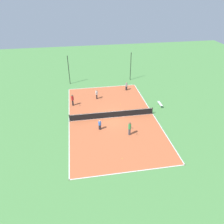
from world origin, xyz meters
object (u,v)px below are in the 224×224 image
Objects in this scene: bench at (160,104)px; player_far_green at (130,128)px; tennis_ball_left_sideline at (120,104)px; tennis_ball_far_baseline at (122,158)px; fence_post_back_left at (69,70)px; player_far_white at (97,94)px; tennis_net at (112,114)px; player_near_blue at (100,124)px; player_coach_red at (72,99)px; player_baseline_gray at (126,86)px; fence_post_back_right at (131,67)px; tennis_ball_right_alley at (147,119)px.

player_far_green reaches higher than bench.
tennis_ball_left_sideline is 11.87m from tennis_ball_far_baseline.
bench is 17.37m from fence_post_back_left.
tennis_net is at bearing 21.68° from player_far_white.
bench is at bearing 52.01° from tennis_ball_far_baseline.
player_near_blue is 20.32× the size of tennis_ball_left_sideline.
tennis_net is 7.99m from bench.
tennis_ball_left_sideline is at bearing 72.05° from player_coach_red.
player_coach_red is at bearing 65.29° from player_baseline_gray.
player_near_blue is 7.68m from player_coach_red.
bench is at bearing 69.55° from player_coach_red.
player_baseline_gray is at bearing 30.77° from bench.
player_coach_red is at bearing 140.49° from tennis_net.
player_far_white is at bearing -136.52° from fence_post_back_right.
player_far_white is 8.20m from fence_post_back_left.
player_near_blue reaches higher than tennis_ball_left_sideline.
fence_post_back_right reaches higher than tennis_ball_far_baseline.
tennis_net is 3.91m from tennis_ball_left_sideline.
fence_post_back_right is (1.02, 13.97, 2.59)m from tennis_ball_right_alley.
fence_post_back_right is (5.70, 12.77, 2.10)m from tennis_net.
player_near_blue is 6.03m from tennis_ball_far_baseline.
tennis_ball_right_alley is at bearing -58.73° from tennis_ball_left_sideline.
tennis_ball_right_alley is (6.69, 1.35, -0.74)m from player_near_blue.
fence_post_back_left reaches higher than tennis_ball_far_baseline.
player_far_green is at bearing -136.26° from tennis_ball_right_alley.
player_coach_red is at bearing -87.28° from fence_post_back_left.
player_baseline_gray is 0.79× the size of player_coach_red.
tennis_ball_right_alley is at bearing 136.43° from player_baseline_gray.
player_far_green is 18.57m from fence_post_back_left.
tennis_ball_far_baseline is (-2.20, -11.67, 0.00)m from tennis_ball_left_sideline.
tennis_ball_right_alley is (4.68, -1.20, -0.49)m from tennis_net.
player_far_white is 4.34m from tennis_ball_left_sideline.
player_near_blue is 3.88m from player_far_green.
player_near_blue is (-9.74, -4.55, 0.41)m from bench.
tennis_ball_right_alley is at bearing 54.90° from tennis_ball_far_baseline.
tennis_net is 7.72× the size of bench.
tennis_net is 172.64× the size of tennis_ball_far_baseline.
player_far_white is (0.53, 8.52, 0.13)m from player_near_blue.
fence_post_back_left reaches higher than player_baseline_gray.
tennis_ball_right_alley is (9.99, -5.57, -1.03)m from player_coach_red.
fence_post_back_right reaches higher than player_baseline_gray.
fence_post_back_right is (11.40, 0.00, 0.00)m from fence_post_back_left.
bench is 13.27m from player_coach_red.
fence_post_back_right reaches higher than tennis_ball_left_sideline.
player_far_green reaches higher than player_coach_red.
player_baseline_gray is at bearing 121.51° from player_far_white.
player_baseline_gray is at bearing 103.15° from player_coach_red.
bench is 22.35× the size of tennis_ball_left_sideline.
bench is 6.00m from tennis_ball_left_sideline.
tennis_ball_left_sideline and tennis_ball_far_baseline have the same top height.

